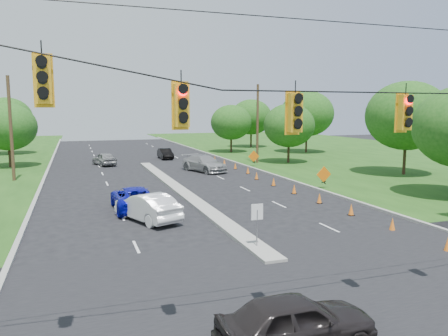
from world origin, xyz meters
name	(u,v)px	position (x,y,z in m)	size (l,w,h in m)	color
ground	(332,307)	(0.00, 0.00, 0.00)	(160.00, 160.00, 0.00)	black
cross_street	(332,307)	(0.00, 0.00, 0.00)	(160.00, 14.00, 0.02)	black
curb_left	(44,180)	(-10.10, 30.00, 0.00)	(0.25, 110.00, 0.16)	gray
curb_right	(255,170)	(10.10, 30.00, 0.00)	(0.25, 110.00, 0.16)	gray
median	(179,191)	(0.00, 21.00, 0.00)	(1.00, 34.00, 0.18)	gray
median_sign	(257,217)	(0.00, 6.00, 1.46)	(0.55, 0.06, 2.05)	gray
signal_span	(357,152)	(-0.05, -1.00, 4.97)	(25.60, 0.32, 9.00)	#422D1C
utility_pole_far_left	(11,129)	(-12.50, 30.00, 4.50)	(0.28, 0.28, 9.00)	#422D1C
utility_pole_far_right	(258,124)	(12.50, 35.00, 4.50)	(0.28, 0.28, 9.00)	#422D1C
cone_0	(448,244)	(7.71, 3.00, 0.35)	(0.32, 0.32, 0.70)	orange
cone_1	(392,224)	(7.71, 6.50, 0.35)	(0.32, 0.32, 0.70)	orange
cone_2	(351,209)	(7.71, 10.00, 0.35)	(0.32, 0.32, 0.70)	orange
cone_3	(319,198)	(7.71, 13.50, 0.35)	(0.32, 0.32, 0.70)	orange
cone_4	(294,189)	(7.71, 17.00, 0.35)	(0.32, 0.32, 0.70)	orange
cone_5	(274,182)	(7.71, 20.50, 0.35)	(0.32, 0.32, 0.70)	orange
cone_6	(257,176)	(7.71, 24.00, 0.35)	(0.32, 0.32, 0.70)	orange
cone_7	(248,170)	(8.31, 27.50, 0.35)	(0.32, 0.32, 0.70)	orange
cone_8	(235,166)	(8.31, 31.00, 0.35)	(0.32, 0.32, 0.70)	orange
cone_9	(224,162)	(8.31, 34.50, 0.35)	(0.32, 0.32, 0.70)	orange
cone_10	(215,159)	(8.31, 38.00, 0.35)	(0.32, 0.32, 0.70)	orange
work_sign_1	(324,175)	(10.80, 18.00, 1.09)	(1.27, 0.58, 1.37)	black
work_sign_2	(254,157)	(10.80, 32.00, 1.09)	(1.27, 0.58, 1.37)	black
tree_5	(8,127)	(-14.00, 40.00, 4.34)	(5.88, 5.88, 6.86)	black
tree_6	(7,118)	(-16.00, 55.00, 4.96)	(6.72, 6.72, 7.84)	black
tree_8	(407,116)	(22.00, 22.00, 5.58)	(7.56, 7.56, 8.82)	black
tree_9	(289,125)	(16.00, 34.00, 4.34)	(5.88, 5.88, 6.86)	black
tree_10	(307,114)	(24.00, 44.00, 5.58)	(7.56, 7.56, 8.82)	black
tree_11	(251,117)	(20.00, 55.00, 4.96)	(6.72, 6.72, 7.84)	black
tree_12	(231,122)	(14.00, 48.00, 4.34)	(5.88, 5.88, 6.86)	black
black_sedan	(296,322)	(-2.22, -1.73, 0.72)	(1.71, 4.24, 1.44)	black
white_sedan	(147,207)	(-3.75, 12.65, 0.78)	(1.65, 4.72, 1.56)	white
blue_pickup	(134,198)	(-4.11, 15.61, 0.73)	(2.42, 5.26, 1.46)	#090CAC
silver_car_far	(204,163)	(4.77, 30.38, 0.81)	(2.28, 5.61, 1.63)	gray
silver_car_oncoming	(104,159)	(-4.36, 38.72, 0.72)	(1.70, 4.23, 1.44)	gray
dark_car_receding	(165,154)	(3.31, 42.80, 0.66)	(1.39, 4.00, 1.32)	black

